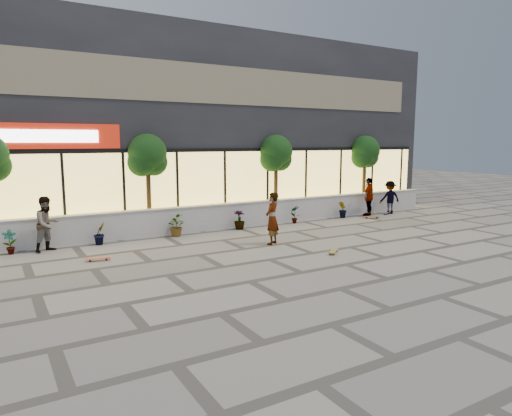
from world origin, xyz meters
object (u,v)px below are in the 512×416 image
skateboard_left (98,258)px  skateboard_right_far (387,213)px  tree_midwest (148,158)px  tree_mideast (276,155)px  skater_left (47,224)px  skater_right_far (390,197)px  skateboard_center (333,251)px  skater_center (272,218)px  skateboard_right_near (372,217)px  skater_right_near (369,197)px  tree_east (365,154)px

skateboard_left → skateboard_right_far: 14.59m
tree_midwest → tree_mideast: 6.00m
skater_left → skater_right_far: bearing=-31.0°
tree_mideast → skateboard_center: tree_mideast is taller
skater_center → skateboard_right_near: size_ratio=2.32×
skateboard_center → skateboard_right_near: skateboard_right_near is taller
skateboard_right_near → skateboard_center: bearing=-115.8°
tree_mideast → skater_right_far: tree_mideast is taller
skater_left → skateboard_center: bearing=-63.1°
skater_left → skateboard_right_near: bearing=-33.5°
tree_midwest → skater_left: tree_midwest is taller
tree_mideast → skateboard_right_far: 6.58m
skater_left → skater_right_near: size_ratio=0.98×
tree_midwest → skater_center: size_ratio=2.12×
tree_mideast → tree_east: 5.50m
skateboard_right_far → tree_midwest: bearing=149.2°
tree_east → skater_left: 15.58m
tree_east → skateboard_center: 10.22m
skateboard_left → tree_east: bearing=25.4°
tree_midwest → tree_mideast: same height
skater_left → skateboard_center: (7.97, -5.02, -0.84)m
tree_mideast → tree_east: (5.50, 0.00, 0.00)m
skateboard_right_near → skateboard_right_far: 1.68m
tree_east → skateboard_right_near: 3.81m
tree_east → skater_right_near: bearing=-125.5°
skateboard_right_near → tree_east: bearing=84.2°
skateboard_center → skateboard_left: (-6.83, 2.89, 0.00)m
skater_left → skateboard_center: skater_left is taller
tree_midwest → skateboard_right_far: (11.71, -1.50, -2.91)m
tree_east → skateboard_right_far: 3.28m
tree_east → skater_center: (-8.42, -4.28, -2.06)m
skater_center → skater_left: (-6.95, 2.88, -0.01)m
tree_mideast → skater_right_near: (4.50, -1.40, -2.05)m
tree_mideast → skater_right_near: size_ratio=2.09×
tree_midwest → skater_right_far: 12.19m
skater_right_far → skateboard_center: bearing=47.9°
tree_midwest → skater_right_far: (11.91, -1.43, -2.16)m
tree_mideast → skateboard_right_near: bearing=-26.3°
skateboard_center → tree_midwest: bearing=84.1°
skater_right_far → skateboard_right_far: bearing=33.7°
skater_left → skater_right_near: 14.37m
tree_mideast → tree_east: bearing=0.0°
tree_mideast → skater_left: size_ratio=2.14×
skateboard_left → tree_midwest: bearing=63.7°
skateboard_right_far → skateboard_center: bearing=-170.7°
skater_right_near → skateboard_center: 8.18m
tree_midwest → skateboard_left: 5.33m
tree_midwest → skater_right_far: tree_midwest is taller
skater_right_far → skateboard_center: skater_right_far is taller
tree_midwest → skateboard_center: bearing=-57.5°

